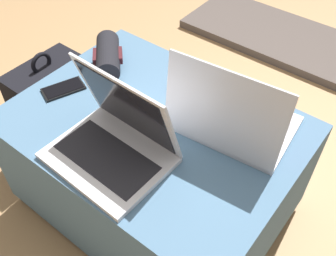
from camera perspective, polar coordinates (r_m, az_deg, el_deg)
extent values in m
plane|color=tan|center=(1.57, -1.62, -10.86)|extent=(14.00, 14.00, 0.00)
cube|color=#2A3D4E|center=(1.55, -1.64, -10.35)|extent=(0.85, 0.64, 0.05)
cube|color=slate|center=(1.37, -1.84, -5.13)|extent=(0.89, 0.66, 0.40)
cube|color=silver|center=(1.13, -8.65, -4.29)|extent=(0.34, 0.27, 0.02)
cube|color=#232328|center=(1.12, -8.94, -4.17)|extent=(0.30, 0.15, 0.00)
cube|color=silver|center=(1.07, -5.90, 3.05)|extent=(0.33, 0.09, 0.25)
cube|color=black|center=(1.07, -6.08, 2.86)|extent=(0.30, 0.08, 0.22)
cube|color=silver|center=(1.23, 9.66, 0.86)|extent=(0.37, 0.29, 0.02)
cube|color=#9E9EA3|center=(1.23, 9.84, 1.35)|extent=(0.32, 0.17, 0.00)
cube|color=silver|center=(1.06, 7.90, 2.35)|extent=(0.35, 0.07, 0.25)
cube|color=#B23D93|center=(1.06, 8.02, 2.48)|extent=(0.31, 0.06, 0.23)
cube|color=black|center=(1.38, -14.94, 5.51)|extent=(0.12, 0.15, 0.01)
cube|color=black|center=(1.38, -14.98, 5.66)|extent=(0.10, 0.14, 0.00)
cube|color=black|center=(1.70, -16.13, 3.01)|extent=(0.17, 0.30, 0.41)
cube|color=black|center=(1.82, -17.59, 2.47)|extent=(0.06, 0.24, 0.18)
torus|color=black|center=(1.56, -17.80, 9.03)|extent=(0.02, 0.09, 0.09)
cylinder|color=black|center=(1.43, -8.74, 10.30)|extent=(0.20, 0.21, 0.08)
cube|color=#441B20|center=(1.43, -8.74, 10.30)|extent=(0.13, 0.13, 0.02)
cube|color=#564C47|center=(2.43, 19.00, 11.29)|extent=(1.40, 0.50, 0.04)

